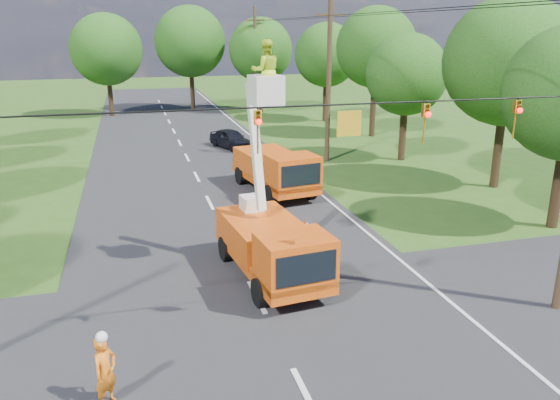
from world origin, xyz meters
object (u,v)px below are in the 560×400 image
object	(u,v)px
tree_right_b	(508,62)
distant_car	(231,139)
ground_worker	(105,372)
second_truck	(276,170)
pole_right_far	(255,61)
pole_right_mid	(329,79)
tree_far_a	(106,50)
tree_right_c	(407,75)
tree_far_c	(261,50)
traffic_cone_3	(305,226)
tree_right_d	(376,48)
bucket_truck	(272,231)
tree_far_b	(190,42)
traffic_cone_7	(273,179)
tree_right_e	(326,55)
traffic_cone_2	(264,240)

from	to	relation	value
tree_right_b	distant_car	bearing A→B (deg)	131.16
ground_worker	second_truck	bearing A→B (deg)	12.99
second_truck	pole_right_far	distance (m)	26.82
ground_worker	distant_car	world-z (taller)	ground_worker
pole_right_far	ground_worker	bearing A→B (deg)	-107.34
distant_car	pole_right_mid	bearing A→B (deg)	-67.19
distant_car	tree_far_a	bearing A→B (deg)	94.05
tree_right_c	tree_far_c	xyz separation A→B (m)	(-3.70, 23.00, 0.75)
traffic_cone_3	tree_right_d	bearing A→B (deg)	58.69
tree_right_b	ground_worker	bearing A→B (deg)	-146.00
bucket_truck	tree_right_c	world-z (taller)	tree_right_c
second_truck	tree_far_c	distance (m)	29.10
bucket_truck	tree_right_c	distance (m)	19.58
distant_car	traffic_cone_3	world-z (taller)	distant_car
tree_right_d	tree_far_c	xyz separation A→B (m)	(-5.30, 15.00, -0.62)
bucket_truck	pole_right_mid	world-z (taller)	pole_right_mid
pole_right_mid	tree_right_d	bearing A→B (deg)	48.01
second_truck	tree_right_d	distance (m)	18.09
traffic_cone_3	tree_right_b	bearing A→B (deg)	19.39
second_truck	tree_far_b	xyz separation A→B (m)	(-0.54, 31.07, 5.60)
ground_worker	traffic_cone_7	bearing A→B (deg)	14.36
tree_right_b	tree_far_c	xyz separation A→B (m)	(-5.50, 30.00, -0.37)
tree_right_c	tree_far_a	size ratio (longest dim) A/B	0.82
tree_right_e	pole_right_far	bearing A→B (deg)	136.67
pole_right_far	second_truck	bearing A→B (deg)	-100.77
distant_car	traffic_cone_3	distance (m)	17.53
bucket_truck	tree_right_d	bearing A→B (deg)	52.09
tree_right_b	tree_far_a	size ratio (longest dim) A/B	1.02
ground_worker	tree_right_e	world-z (taller)	tree_right_e
tree_right_b	tree_right_c	xyz separation A→B (m)	(-1.80, 7.00, -1.12)
traffic_cone_3	tree_far_a	world-z (taller)	tree_far_a
traffic_cone_7	ground_worker	bearing A→B (deg)	-116.32
tree_right_b	tree_far_b	size ratio (longest dim) A/B	0.93
tree_far_c	tree_right_b	bearing A→B (deg)	-79.61
pole_right_mid	tree_right_e	xyz separation A→B (m)	(5.30, 15.00, 0.70)
tree_right_b	tree_right_c	bearing A→B (deg)	104.42
traffic_cone_7	tree_right_b	distance (m)	13.21
pole_right_far	distant_car	bearing A→B (deg)	-109.42
traffic_cone_7	tree_far_a	world-z (taller)	tree_far_a
ground_worker	pole_right_mid	size ratio (longest dim) A/B	0.17
tree_far_b	distant_car	bearing A→B (deg)	-89.03
ground_worker	tree_far_c	bearing A→B (deg)	22.88
second_truck	distant_car	distance (m)	11.43
tree_right_d	tree_far_b	world-z (taller)	tree_far_b
traffic_cone_2	tree_far_c	world-z (taller)	tree_far_c
bucket_truck	traffic_cone_3	world-z (taller)	bucket_truck
pole_right_mid	tree_right_e	size ratio (longest dim) A/B	1.16
traffic_cone_2	traffic_cone_7	world-z (taller)	same
tree_right_d	tree_far_b	xyz separation A→B (m)	(-11.80, 18.00, 0.13)
ground_worker	tree_right_e	xyz separation A→B (m)	(18.11, 36.02, 4.97)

